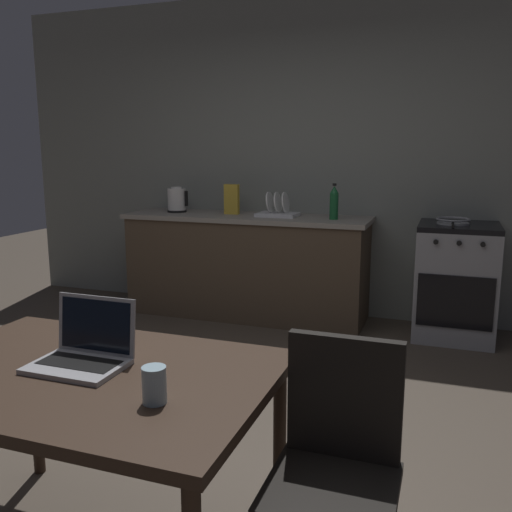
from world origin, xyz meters
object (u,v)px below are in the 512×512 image
(laptop, at_px, (83,352))
(cereal_box, at_px, (232,199))
(chair, at_px, (337,458))
(electric_kettle, at_px, (177,200))
(stove_oven, at_px, (456,281))
(frying_pan, at_px, (453,221))
(dining_table, at_px, (87,389))
(dish_rack, at_px, (278,211))
(bottle, at_px, (334,202))
(drinking_glass, at_px, (154,385))

(laptop, relative_size, cereal_box, 1.21)
(chair, height_order, electric_kettle, electric_kettle)
(stove_oven, relative_size, cereal_box, 3.44)
(frying_pan, bearing_deg, dining_table, -111.26)
(stove_oven, height_order, dish_rack, dish_rack)
(stove_oven, bearing_deg, dining_table, -111.92)
(electric_kettle, height_order, cereal_box, cereal_box)
(laptop, bearing_deg, bottle, 80.34)
(bottle, bearing_deg, chair, -77.94)
(bottle, xyz_separation_m, drinking_glass, (0.10, -3.10, -0.26))
(frying_pan, bearing_deg, electric_kettle, 179.32)
(dish_rack, bearing_deg, stove_oven, -0.10)
(dining_table, relative_size, drinking_glass, 11.40)
(dining_table, relative_size, dish_rack, 3.77)
(laptop, relative_size, dish_rack, 0.94)
(laptop, relative_size, electric_kettle, 1.38)
(chair, distance_m, bottle, 2.97)
(bottle, distance_m, drinking_glass, 3.12)
(dish_rack, bearing_deg, chair, -69.13)
(dish_rack, bearing_deg, bottle, -5.75)
(chair, bearing_deg, drinking_glass, -131.05)
(drinking_glass, bearing_deg, laptop, 155.38)
(dining_table, xyz_separation_m, frying_pan, (1.16, 2.99, 0.27))
(dining_table, xyz_separation_m, cereal_box, (-0.69, 3.04, 0.38))
(stove_oven, distance_m, electric_kettle, 2.50)
(laptop, height_order, dish_rack, dish_rack)
(electric_kettle, bearing_deg, cereal_box, 2.16)
(dining_table, height_order, frying_pan, frying_pan)
(stove_oven, xyz_separation_m, electric_kettle, (-2.43, 0.00, 0.56))
(dish_rack, bearing_deg, drinking_glass, -79.22)
(chair, relative_size, drinking_glass, 7.79)
(dining_table, xyz_separation_m, laptop, (-0.04, 0.04, 0.11))
(dish_rack, bearing_deg, frying_pan, -1.14)
(dining_table, distance_m, bottle, 3.01)
(bottle, bearing_deg, cereal_box, 175.69)
(dining_table, xyz_separation_m, bottle, (0.24, 2.97, 0.39))
(bottle, bearing_deg, dish_rack, 174.25)
(drinking_glass, relative_size, dish_rack, 0.33)
(frying_pan, xyz_separation_m, dish_rack, (-1.42, 0.03, 0.02))
(bottle, height_order, cereal_box, bottle)
(laptop, distance_m, bottle, 2.95)
(laptop, bearing_deg, stove_oven, 62.95)
(frying_pan, height_order, drinking_glass, frying_pan)
(electric_kettle, distance_m, frying_pan, 2.39)
(stove_oven, xyz_separation_m, dish_rack, (-1.47, 0.00, 0.50))
(chair, height_order, laptop, laptop)
(laptop, bearing_deg, electric_kettle, 107.42)
(dining_table, bearing_deg, dish_rack, 94.84)
(frying_pan, bearing_deg, drinking_glass, -104.71)
(bottle, relative_size, cereal_box, 1.12)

